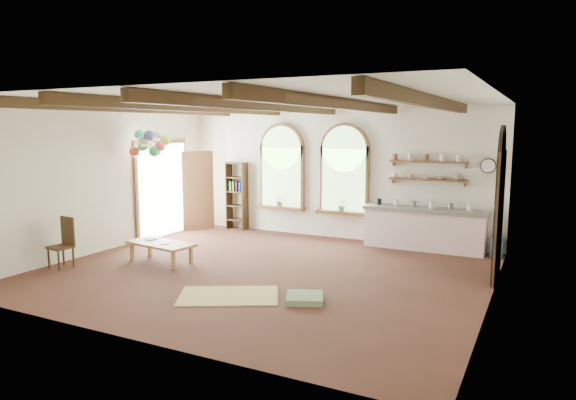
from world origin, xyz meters
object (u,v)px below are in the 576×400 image
Objects in this scene: side_chair at (62,253)px; balloon_cluster at (150,143)px; kitchen_counter at (424,228)px; coffee_table at (161,245)px.

balloon_cluster is (0.25, 2.31, 2.07)m from side_chair.
kitchen_counter is 7.59m from side_chair.
coffee_table is at bearing 39.29° from side_chair.
side_chair is (-1.45, -1.18, -0.08)m from coffee_table.
kitchen_counter is at bearing 38.39° from side_chair.
balloon_cluster is (-1.20, 1.13, 1.99)m from coffee_table.
coffee_table is 1.87m from side_chair.
balloon_cluster reaches higher than kitchen_counter.
coffee_table is 1.31× the size of balloon_cluster.
kitchen_counter is 1.78× the size of coffee_table.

